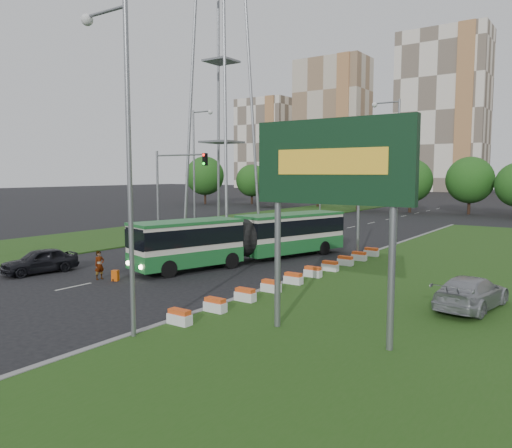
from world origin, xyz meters
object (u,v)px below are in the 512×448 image
Objects in this scene: billboard at (332,171)px; articulated_bus at (246,238)px; traffic_mast_left at (171,182)px; pedestrian at (99,265)px; shopping_trolley at (115,276)px; car_left_near at (40,261)px; traffic_mast_median at (337,184)px; car_left_far at (192,237)px; transmission_pylon at (221,45)px; car_median at (471,292)px.

articulated_bus is at bearing 136.60° from billboard.
traffic_mast_left is 4.81× the size of pedestrian.
shopping_trolley is (-14.56, 2.25, -5.86)m from billboard.
shopping_trolley is at bearing -57.70° from traffic_mast_left.
traffic_mast_left is at bearing 32.81° from pedestrian.
car_left_near is (2.47, -13.89, -4.59)m from traffic_mast_left.
shopping_trolley is at bearing 171.23° from billboard.
articulated_bus reaches higher than pedestrian.
traffic_mast_median is at bearing 115.03° from billboard.
car_left_near is (-20.16, 1.11, -5.41)m from billboard.
pedestrian is at bearing -88.92° from car_left_far.
pedestrian is (4.85, -13.18, 0.15)m from car_left_far.
billboard is at bearing -46.52° from transmission_pylon.
traffic_mast_left is 5.14m from car_left_far.
transmission_pylon is at bearing 94.45° from shopping_trolley.
transmission_pylon is (-32.25, 34.00, 15.84)m from billboard.
car_median is at bearing 23.72° from car_left_near.
pedestrian is at bearing -61.71° from traffic_mast_left.
traffic_mast_median is at bearing -36.00° from transmission_pylon.
articulated_bus is at bearing -48.24° from transmission_pylon.
car_median is 18.58m from shopping_trolley.
pedestrian is (16.62, -32.00, -21.17)m from transmission_pylon.
car_left_near is 7.23× the size of shopping_trolley.
car_median is at bearing -70.66° from pedestrian.
pedestrian is at bearing -62.56° from transmission_pylon.
articulated_bus is at bearing -18.63° from traffic_mast_left.
car_left_near is (12.09, -32.89, -21.24)m from transmission_pylon.
traffic_mast_left is at bearing 146.45° from billboard.
transmission_pylon is 2.64× the size of articulated_bus.
shopping_trolley is (17.69, -31.76, -21.70)m from transmission_pylon.
traffic_mast_median is at bearing -25.72° from pedestrian.
car_left_near is 5.72m from shopping_trolley.
transmission_pylon reaches higher than car_left_far.
traffic_mast_left is 14.84m from car_left_near.
transmission_pylon is 42.33m from shopping_trolley.
car_median is at bearing 0.36° from articulated_bus.
articulated_bus reaches higher than car_left_far.
billboard is at bearing 6.43° from car_left_near.
car_median is (3.38, 7.04, -5.29)m from billboard.
car_left_near is 4.61m from pedestrian.
articulated_bus is at bearing -8.49° from car_median.
car_left_far is at bearing 89.94° from shopping_trolley.
shopping_trolley is (8.07, -12.76, -5.05)m from traffic_mast_left.
traffic_mast_left is 27.03m from transmission_pylon.
car_median is at bearing -17.02° from traffic_mast_left.
transmission_pylon reaches higher than traffic_mast_left.
car_left_far is at bearing -176.41° from traffic_mast_median.
traffic_mast_median is at bearing -32.12° from car_median.
transmission_pylon is 26.45× the size of pedestrian.
billboard reaches higher than car_left_far.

